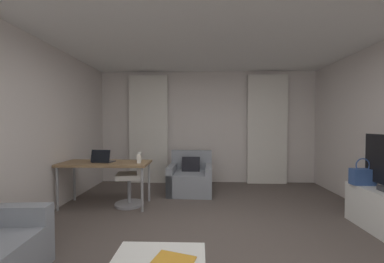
{
  "coord_description": "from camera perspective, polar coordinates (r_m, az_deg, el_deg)",
  "views": [
    {
      "loc": [
        -0.19,
        -2.57,
        1.37
      ],
      "look_at": [
        -0.31,
        1.43,
        1.25
      ],
      "focal_mm": 22.1,
      "sensor_mm": 36.0,
      "label": 1
    }
  ],
  "objects": [
    {
      "name": "ground_plane",
      "position": [
        2.92,
        5.88,
        -26.21
      ],
      "size": [
        12.0,
        12.0,
        0.0
      ],
      "primitive_type": "plane",
      "color": "#564C47"
    },
    {
      "name": "wall_window",
      "position": [
        5.6,
        3.68,
        1.05
      ],
      "size": [
        5.12,
        0.06,
        2.6
      ],
      "color": "silver",
      "rests_on": "ground"
    },
    {
      "name": "ceiling",
      "position": [
        2.87,
        6.07,
        27.84
      ],
      "size": [
        5.12,
        6.12,
        0.06
      ],
      "primitive_type": "cube",
      "color": "white",
      "rests_on": "wall_left"
    },
    {
      "name": "curtain_left_panel",
      "position": [
        5.6,
        -10.48,
        0.51
      ],
      "size": [
        0.9,
        0.06,
        2.5
      ],
      "color": "silver",
      "rests_on": "ground"
    },
    {
      "name": "curtain_right_panel",
      "position": [
        5.69,
        17.7,
        0.48
      ],
      "size": [
        0.9,
        0.06,
        2.5
      ],
      "color": "silver",
      "rests_on": "ground"
    },
    {
      "name": "armchair",
      "position": [
        4.82,
        -0.36,
        -11.32
      ],
      "size": [
        0.88,
        0.84,
        0.82
      ],
      "color": "gray",
      "rests_on": "ground"
    },
    {
      "name": "desk",
      "position": [
        4.24,
        -20.11,
        -7.77
      ],
      "size": [
        1.45,
        0.61,
        0.73
      ],
      "color": "olive",
      "rests_on": "ground"
    },
    {
      "name": "desk_chair",
      "position": [
        4.2,
        -14.36,
        -11.73
      ],
      "size": [
        0.48,
        0.48,
        0.88
      ],
      "color": "gray",
      "rests_on": "ground"
    },
    {
      "name": "laptop",
      "position": [
        4.21,
        -20.72,
        -6.38
      ],
      "size": [
        0.34,
        0.28,
        0.22
      ],
      "color": "#2D2D33",
      "rests_on": "desk"
    },
    {
      "name": "magazine_open",
      "position": [
        1.87,
        -4.53,
        -28.7
      ],
      "size": [
        0.33,
        0.27,
        0.01
      ],
      "color": "orange",
      "rests_on": "coffee_table"
    },
    {
      "name": "handbag_primary",
      "position": [
        4.07,
        35.88,
        -8.7
      ],
      "size": [
        0.3,
        0.14,
        0.37
      ],
      "color": "#335193",
      "rests_on": "tv_console"
    }
  ]
}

